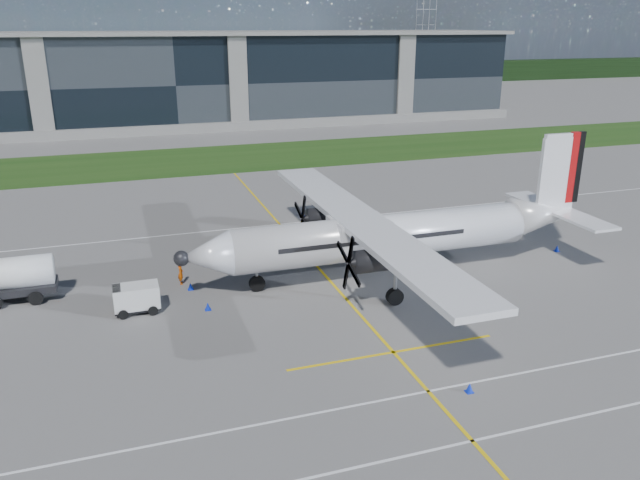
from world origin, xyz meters
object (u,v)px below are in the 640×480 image
safety_cone_tail (557,248)px  turboprop_aircraft (397,210)px  baggage_tug (137,299)px  ground_crew_person (181,271)px  safety_cone_portwing (470,388)px  safety_cone_stbdwing (302,213)px  safety_cone_nose_port (208,306)px  safety_cone_nose_stbd (190,286)px  pylon_east (425,30)px

safety_cone_tail → turboprop_aircraft: bearing=-179.5°
baggage_tug → ground_crew_person: 4.71m
safety_cone_tail → safety_cone_portwing: bearing=-138.2°
ground_crew_person → safety_cone_portwing: (11.67, -17.85, -0.65)m
ground_crew_person → safety_cone_portwing: bearing=-142.5°
turboprop_aircraft → safety_cone_portwing: turboprop_aircraft is taller
turboprop_aircraft → ground_crew_person: size_ratio=17.25×
safety_cone_stbdwing → safety_cone_portwing: 30.59m
baggage_tug → safety_cone_nose_port: (4.14, -1.13, -0.62)m
safety_cone_nose_stbd → safety_cone_stbdwing: (12.03, 13.95, 0.00)m
turboprop_aircraft → safety_cone_nose_port: size_ratio=62.25×
turboprop_aircraft → safety_cone_nose_stbd: bearing=173.5°
safety_cone_nose_port → safety_cone_portwing: 16.86m
safety_cone_nose_stbd → safety_cone_stbdwing: bearing=49.2°
turboprop_aircraft → safety_cone_tail: bearing=0.5°
baggage_tug → safety_cone_tail: baggage_tug is taller
ground_crew_person → baggage_tug: bearing=144.0°
safety_cone_stbdwing → safety_cone_nose_port: bearing=-123.2°
safety_cone_stbdwing → safety_cone_portwing: same height
baggage_tug → safety_cone_tail: bearing=1.6°
pylon_east → safety_cone_stbdwing: size_ratio=60.00×
pylon_east → safety_cone_tail: pylon_east is taller
pylon_east → turboprop_aircraft: pylon_east is taller
turboprop_aircraft → baggage_tug: (-17.71, -0.76, -3.80)m
turboprop_aircraft → safety_cone_portwing: 15.94m
safety_cone_stbdwing → safety_cone_portwing: bearing=-91.6°
pylon_east → baggage_tug: (-94.86, -146.41, -14.13)m
safety_cone_nose_port → ground_crew_person: bearing=103.0°
safety_cone_nose_port → safety_cone_nose_stbd: (-0.62, 3.50, 0.00)m
baggage_tug → safety_cone_stbdwing: (15.55, 16.32, -0.62)m
safety_cone_nose_stbd → safety_cone_nose_port: bearing=-79.9°
pylon_east → safety_cone_nose_port: 173.83m
pylon_east → safety_cone_nose_stbd: 171.20m
safety_cone_tail → safety_cone_nose_stbd: same height
safety_cone_stbdwing → ground_crew_person: bearing=-134.5°
baggage_tug → safety_cone_portwing: (14.72, -14.26, -0.62)m
pylon_east → safety_cone_tail: bearing=-113.5°
safety_cone_nose_port → safety_cone_stbdwing: bearing=56.8°
baggage_tug → safety_cone_nose_stbd: 4.29m
ground_crew_person → safety_cone_nose_stbd: 1.46m
pylon_east → safety_cone_portwing: bearing=-116.5°
baggage_tug → safety_cone_tail: size_ratio=5.80×
ground_crew_person → safety_cone_portwing: ground_crew_person is taller
safety_cone_nose_port → safety_cone_nose_stbd: same height
pylon_east → baggage_tug: pylon_east is taller
safety_cone_stbdwing → pylon_east: bearing=58.6°
pylon_east → ground_crew_person: bearing=-122.7°
baggage_tug → safety_cone_nose_stbd: (3.52, 2.37, -0.62)m
turboprop_aircraft → baggage_tug: size_ratio=10.74×
baggage_tug → safety_cone_nose_port: bearing=-15.2°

